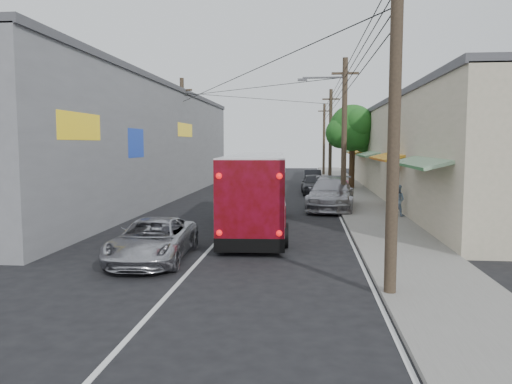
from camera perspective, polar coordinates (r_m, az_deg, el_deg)
ground at (r=14.43m, az=-7.46°, el=-8.82°), size 120.00×120.00×0.00m
sidewalk at (r=33.94m, az=11.24°, el=-0.50°), size 3.00×80.00×0.12m
building_right at (r=36.44m, az=18.09°, el=4.61°), size 7.09×40.00×6.25m
building_left at (r=33.70m, az=-14.69°, el=5.50°), size 7.20×36.00×7.25m
utility_poles at (r=33.93m, az=5.60°, el=6.46°), size 11.80×45.28×8.00m
street_tree at (r=39.80m, az=11.07°, el=7.02°), size 4.40×4.00×6.60m
coach_bus at (r=20.84m, az=0.11°, el=0.15°), size 2.95×10.90×3.11m
jeepney at (r=15.59m, az=-11.69°, el=-5.40°), size 2.30×4.66×1.27m
parked_suv at (r=27.41m, az=8.58°, el=-0.18°), size 3.01×6.19×1.73m
parked_car_mid at (r=35.54m, az=6.64°, el=0.92°), size 1.94×4.37×1.46m
parked_car_far at (r=42.96m, az=6.49°, el=1.63°), size 1.53×4.12×1.35m
pedestrian_near at (r=28.07m, az=10.25°, el=-0.11°), size 0.59×0.45×1.45m
pedestrian_far at (r=24.78m, az=15.86°, el=-0.92°), size 0.91×0.84×1.50m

